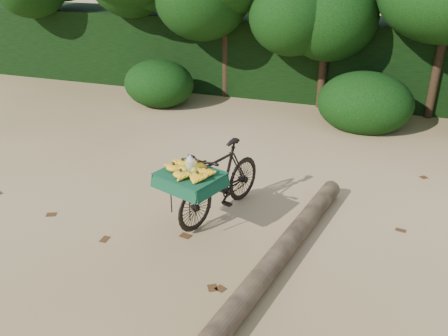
% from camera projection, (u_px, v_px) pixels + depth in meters
% --- Properties ---
extents(ground, '(80.00, 80.00, 0.00)m').
position_uv_depth(ground, '(225.00, 222.00, 6.37)').
color(ground, tan).
rests_on(ground, ground).
extents(vendor_bicycle, '(1.15, 1.85, 1.03)m').
position_uv_depth(vendor_bicycle, '(219.00, 180.00, 6.32)').
color(vendor_bicycle, black).
rests_on(vendor_bicycle, ground).
extents(fallen_log, '(0.93, 3.43, 0.25)m').
position_uv_depth(fallen_log, '(285.00, 248.00, 5.62)').
color(fallen_log, brown).
rests_on(fallen_log, ground).
extents(hedge_backdrop, '(26.00, 1.80, 1.80)m').
position_uv_depth(hedge_backdrop, '(308.00, 57.00, 11.36)').
color(hedge_backdrop, black).
rests_on(hedge_backdrop, ground).
extents(tree_row, '(14.50, 2.00, 4.00)m').
position_uv_depth(tree_row, '(276.00, 12.00, 10.39)').
color(tree_row, black).
rests_on(tree_row, ground).
extents(bush_clumps, '(8.80, 1.70, 0.90)m').
position_uv_depth(bush_clumps, '(314.00, 101.00, 9.71)').
color(bush_clumps, black).
rests_on(bush_clumps, ground).
extents(leaf_litter, '(7.00, 7.30, 0.01)m').
position_uv_depth(leaf_litter, '(239.00, 199.00, 6.92)').
color(leaf_litter, '#442812').
rests_on(leaf_litter, ground).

